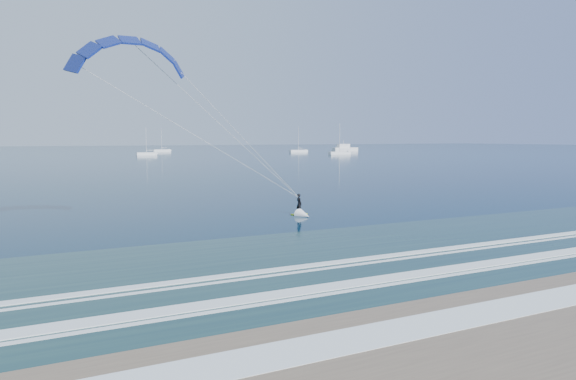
# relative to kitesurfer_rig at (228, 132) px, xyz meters

# --- Properties ---
(ground) EXTENTS (900.00, 900.00, 0.00)m
(ground) POSITION_rel_kitesurfer_rig_xyz_m (0.35, -22.99, -7.56)
(ground) COLOR #072640
(ground) RESTS_ON ground
(kitesurfer_rig) EXTENTS (22.16, 9.57, 14.79)m
(kitesurfer_rig) POSITION_rel_kitesurfer_rig_xyz_m (0.00, 0.00, 0.00)
(kitesurfer_rig) COLOR #CCF31C
(kitesurfer_rig) RESTS_ON ground
(motor_yacht) EXTENTS (13.58, 3.62, 5.80)m
(motor_yacht) POSITION_rel_kitesurfer_rig_xyz_m (127.98, 185.47, -6.08)
(motor_yacht) COLOR white
(motor_yacht) RESTS_ON ground
(sailboat_3) EXTENTS (7.78, 2.40, 10.92)m
(sailboat_3) POSITION_rel_kitesurfer_rig_xyz_m (25.64, 170.19, -6.88)
(sailboat_3) COLOR white
(sailboat_3) RESTS_ON ground
(sailboat_4) EXTENTS (8.44, 2.40, 11.52)m
(sailboat_4) POSITION_rel_kitesurfer_rig_xyz_m (42.07, 217.89, -6.88)
(sailboat_4) COLOR white
(sailboat_4) RESTS_ON ground
(sailboat_5) EXTENTS (9.06, 2.40, 12.32)m
(sailboat_5) POSITION_rel_kitesurfer_rig_xyz_m (99.19, 181.02, -6.88)
(sailboat_5) COLOR white
(sailboat_5) RESTS_ON ground
(sailboat_6) EXTENTS (9.63, 2.40, 12.92)m
(sailboat_6) POSITION_rel_kitesurfer_rig_xyz_m (100.28, 145.58, -6.87)
(sailboat_6) COLOR white
(sailboat_6) RESTS_ON ground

